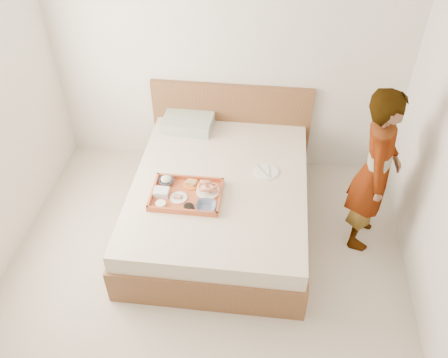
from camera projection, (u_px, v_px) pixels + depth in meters
The scene contains 16 objects.
ground at pixel (198, 310), 3.86m from camera, with size 3.50×4.00×0.01m, color beige.
wall_back at pixel (226, 50), 4.48m from camera, with size 3.50×0.01×2.60m, color silver.
bed at pixel (220, 202), 4.42m from camera, with size 1.65×2.00×0.53m, color brown.
headboard at pixel (231, 124), 5.00m from camera, with size 1.65×0.06×0.95m, color brown.
pillow at pixel (188, 123), 4.82m from camera, with size 0.50×0.34×0.12m, color #A9B6A8.
tray at pixel (186, 194), 4.08m from camera, with size 0.60×0.44×0.05m, color #BB5B2B.
prawn_plate at pixel (208, 191), 4.11m from camera, with size 0.21×0.21×0.01m, color white.
navy_bowl_big at pixel (206, 207), 3.95m from camera, with size 0.17×0.17×0.04m, color #181D41.
sauce_dish at pixel (189, 207), 3.95m from camera, with size 0.09×0.09×0.03m, color black.
meat_plate at pixel (179, 198), 4.05m from camera, with size 0.15×0.15×0.01m, color white.
bread_plate at pixel (192, 184), 4.18m from camera, with size 0.15×0.15×0.01m, color orange.
salad_bowl at pixel (166, 181), 4.19m from camera, with size 0.13×0.13×0.04m, color #181D41.
plastic_tub at pixel (161, 192), 4.07m from camera, with size 0.13×0.10×0.05m, color silver.
cheese_round at pixel (161, 204), 3.98m from camera, with size 0.09×0.09×0.03m, color white.
dinner_plate at pixel (266, 172), 4.33m from camera, with size 0.22×0.22×0.01m, color white.
person at pixel (375, 172), 3.95m from camera, with size 0.57×0.37×1.56m, color white.
Camera 1 is at (0.46, -2.14, 3.36)m, focal length 37.97 mm.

